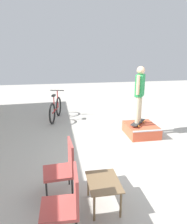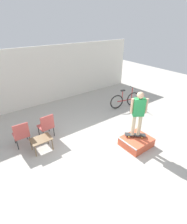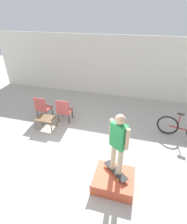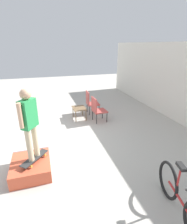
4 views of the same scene
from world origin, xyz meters
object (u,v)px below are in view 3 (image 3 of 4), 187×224
object	(u,v)px
skateboard_on_ramp	(116,171)
patio_chair_left	(43,107)
patio_chair_right	(64,110)
skate_ramp_box	(113,180)
person_skater	(118,141)
coffee_table	(46,119)
bicycle	(183,129)

from	to	relation	value
skateboard_on_ramp	patio_chair_left	distance (m)	4.11
skateboard_on_ramp	patio_chair_left	bearing A→B (deg)	-172.92
patio_chair_right	skate_ramp_box	bearing A→B (deg)	130.86
patio_chair_left	skate_ramp_box	bearing A→B (deg)	145.89
skateboard_on_ramp	person_skater	distance (m)	0.99
skate_ramp_box	patio_chair_right	size ratio (longest dim) A/B	1.04
skate_ramp_box	patio_chair_left	world-z (taller)	patio_chair_left
skate_ramp_box	person_skater	size ratio (longest dim) A/B	0.63
person_skater	patio_chair_left	distance (m)	4.19
patio_chair_left	skateboard_on_ramp	bearing A→B (deg)	147.34
patio_chair_left	person_skater	bearing A→B (deg)	147.34
skateboard_on_ramp	coffee_table	distance (m)	3.37
person_skater	bicycle	xyz separation A→B (m)	(1.96, 2.44, -0.99)
person_skater	patio_chair_left	world-z (taller)	person_skater
patio_chair_left	bicycle	bearing A→B (deg)	-176.83
coffee_table	patio_chair_right	size ratio (longest dim) A/B	0.71
coffee_table	patio_chair_left	xyz separation A→B (m)	(-0.47, 0.63, 0.14)
coffee_table	bicycle	bearing A→B (deg)	8.58
patio_chair_left	patio_chair_right	xyz separation A→B (m)	(0.95, 0.00, 0.00)
person_skater	bicycle	bearing A→B (deg)	86.01
skate_ramp_box	person_skater	bearing A→B (deg)	74.98
person_skater	patio_chair_left	bearing A→B (deg)	-179.95
skateboard_on_ramp	patio_chair_right	bearing A→B (deg)	177.87
person_skater	patio_chair_right	size ratio (longest dim) A/B	1.66
coffee_table	patio_chair_left	distance (m)	0.80
patio_chair_left	patio_chair_right	world-z (taller)	same
patio_chair_right	bicycle	world-z (taller)	bicycle
skateboard_on_ramp	person_skater	world-z (taller)	person_skater
skate_ramp_box	patio_chair_left	distance (m)	4.16
skate_ramp_box	bicycle	xyz separation A→B (m)	(1.99, 2.55, 0.23)
person_skater	patio_chair_left	size ratio (longest dim) A/B	1.66
patio_chair_right	person_skater	bearing A→B (deg)	132.49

